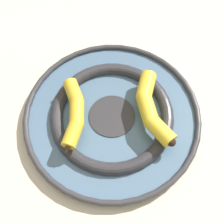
# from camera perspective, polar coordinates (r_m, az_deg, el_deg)

# --- Properties ---
(ground_plane) EXTENTS (2.80, 2.80, 0.00)m
(ground_plane) POSITION_cam_1_polar(r_m,az_deg,el_deg) (0.72, 2.23, 1.33)
(ground_plane) COLOR beige
(decorative_bowl) EXTENTS (0.39, 0.39, 0.03)m
(decorative_bowl) POSITION_cam_1_polar(r_m,az_deg,el_deg) (0.69, 0.00, -0.76)
(decorative_bowl) COLOR slate
(decorative_bowl) RESTS_ON ground_plane
(banana_a) EXTENTS (0.19, 0.07, 0.03)m
(banana_a) POSITION_cam_1_polar(r_m,az_deg,el_deg) (0.66, 7.06, 0.99)
(banana_a) COLOR yellow
(banana_a) RESTS_ON decorative_bowl
(banana_b) EXTENTS (0.17, 0.07, 0.03)m
(banana_b) POSITION_cam_1_polar(r_m,az_deg,el_deg) (0.66, -6.89, -0.34)
(banana_b) COLOR gold
(banana_b) RESTS_ON decorative_bowl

